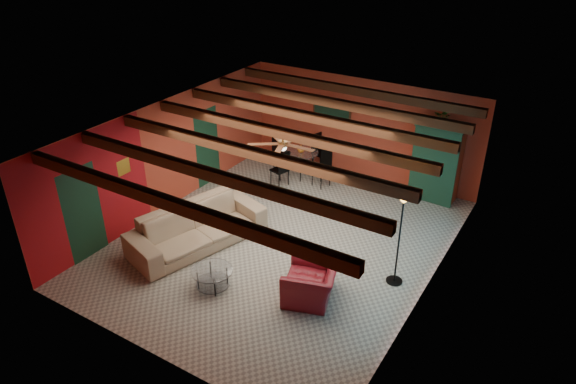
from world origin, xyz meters
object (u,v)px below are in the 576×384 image
Objects in this scene: sofa at (197,227)px; floor_lamp at (399,239)px; armoire at (437,163)px; coffee_table at (213,278)px; potted_plant at (444,118)px; armchair at (311,281)px; vase at (301,139)px; dining_table at (301,159)px.

floor_lamp reaches higher than sofa.
armoire is at bearing -20.87° from sofa.
sofa is 3.74× the size of coffee_table.
armoire is 4.28× the size of potted_plant.
armchair is at bearing 23.36° from coffee_table.
potted_plant reaches higher than armchair.
floor_lamp is 5.01m from vase.
dining_table is at bearing -168.70° from potted_plant.
vase is at bearing 13.88° from sofa.
dining_table is (-2.75, 4.33, 0.14)m from armchair.
armoire is at bearing 11.30° from vase.
potted_plant reaches higher than floor_lamp.
armoire is 3.80m from floor_lamp.
vase is (-0.98, 5.09, 0.90)m from coffee_table.
floor_lamp is 4.48× the size of potted_plant.
dining_table is 0.60m from vase.
floor_lamp is 3.97m from potted_plant.
potted_plant is 3.72m from vase.
armchair is 5.13m from dining_table.
potted_plant is (3.50, 0.70, 1.66)m from dining_table.
armoire is 0.96× the size of floor_lamp.
sofa is 6.09m from armoire.
coffee_table is 0.40× the size of floor_lamp.
vase is at bearing -168.70° from potted_plant.
armchair is 5.12m from armoire.
coffee_table is at bearing -145.82° from floor_lamp.
floor_lamp reaches higher than vase.
coffee_table is 5.26m from vase.
vase is (-3.50, -0.70, 0.14)m from armoire.
sofa is 4.08m from dining_table.
potted_plant is (3.73, 4.78, 1.72)m from sofa.
vase is (0.00, 0.00, 0.60)m from dining_table.
armoire reaches higher than coffee_table.
sofa is 1.60m from coffee_table.
armchair is 0.57× the size of armoire.
armoire reaches higher than sofa.
dining_table is 0.95× the size of floor_lamp.
sofa is at bearing -124.80° from armoire.
armoire is at bearing 66.50° from coffee_table.
sofa is 4.34m from floor_lamp.
coffee_table is 5.20m from dining_table.
floor_lamp is 10.09× the size of vase.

